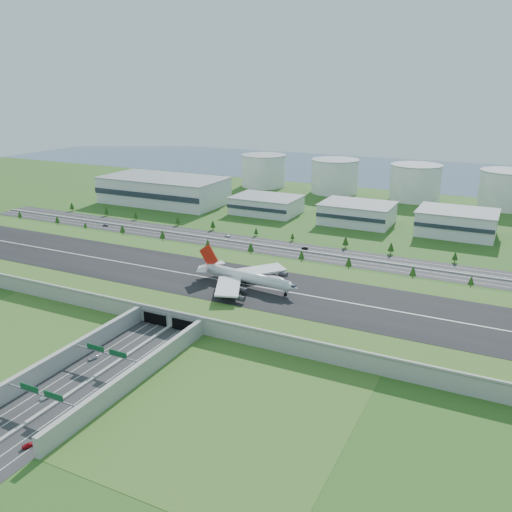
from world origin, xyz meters
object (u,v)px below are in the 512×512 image
at_px(fuel_tank_a, 264,171).
at_px(car_7, 227,236).
at_px(car_1, 46,396).
at_px(car_4, 106,225).
at_px(boeing_747, 247,277).
at_px(car_2, 164,349).
at_px(car_3, 29,445).
at_px(car_5, 305,248).
at_px(car_0, 93,358).

bearing_deg(fuel_tank_a, car_7, -72.09).
height_order(fuel_tank_a, car_1, fuel_tank_a).
bearing_deg(car_4, boeing_747, -130.94).
xyz_separation_m(boeing_747, car_2, (-6.71, -69.19, -12.92)).
bearing_deg(boeing_747, car_3, -85.67).
relative_size(boeing_747, car_5, 13.04).
distance_m(car_2, car_5, 171.50).
bearing_deg(car_5, boeing_747, 12.51).
relative_size(car_5, car_7, 1.01).
relative_size(car_2, car_7, 0.97).
bearing_deg(car_4, car_3, -158.13).
bearing_deg(car_2, car_1, 94.75).
height_order(fuel_tank_a, boeing_747, fuel_tank_a).
bearing_deg(fuel_tank_a, car_2, -70.95).
bearing_deg(car_5, car_4, -76.48).
xyz_separation_m(car_2, car_3, (-0.62, -75.40, 0.01)).
bearing_deg(boeing_747, car_5, 100.45).
xyz_separation_m(fuel_tank_a, car_4, (-40.17, -222.52, -16.57)).
bearing_deg(car_2, fuel_tank_a, -47.15).
xyz_separation_m(boeing_747, car_1, (-24.61, -121.00, -12.81)).
relative_size(car_1, car_7, 0.96).
relative_size(fuel_tank_a, car_7, 10.16).
distance_m(boeing_747, car_5, 103.26).
distance_m(fuel_tank_a, car_2, 403.67).
relative_size(car_3, car_7, 0.94).
bearing_deg(car_1, car_4, 137.07).
bearing_deg(car_2, car_4, -18.93).
xyz_separation_m(boeing_747, car_0, (-29.81, -89.78, -12.83)).
height_order(car_4, car_7, car_4).
xyz_separation_m(car_0, car_5, (24.06, 192.09, 0.07)).
distance_m(fuel_tank_a, car_4, 226.72).
distance_m(car_5, car_7, 66.35).
height_order(car_1, car_2, car_1).
relative_size(fuel_tank_a, car_4, 10.56).
xyz_separation_m(car_1, car_2, (17.90, 51.81, -0.11)).
distance_m(car_0, car_3, 59.23).
height_order(car_1, car_7, car_1).
relative_size(car_1, car_2, 0.99).
relative_size(car_3, car_4, 0.98).
relative_size(car_0, car_5, 0.89).
distance_m(car_1, car_4, 260.79).
distance_m(fuel_tank_a, car_0, 416.57).
bearing_deg(car_7, car_3, 32.85).
relative_size(car_3, car_5, 0.93).
xyz_separation_m(boeing_747, car_3, (-7.34, -144.59, -12.91)).
bearing_deg(fuel_tank_a, car_5, -57.70).
bearing_deg(car_7, car_2, 38.78).
bearing_deg(car_2, boeing_747, -71.74).
bearing_deg(car_2, car_3, 113.33).
height_order(boeing_747, car_7, boeing_747).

